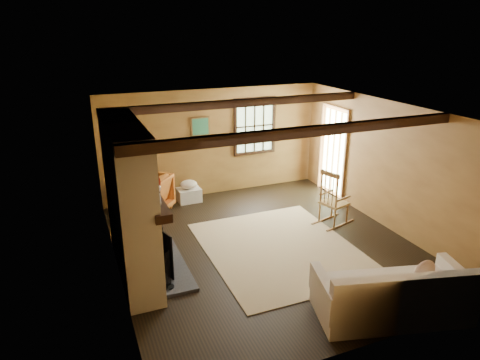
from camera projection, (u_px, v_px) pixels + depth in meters
name	position (u px, v px, depth m)	size (l,w,h in m)	color
ground	(264.00, 245.00, 7.58)	(5.50, 5.50, 0.00)	black
room_envelope	(272.00, 152.00, 7.33)	(5.02, 5.52, 2.44)	#A4783A
fireplace	(132.00, 207.00, 6.42)	(1.02, 2.30, 2.40)	#98463A
rug	(280.00, 248.00, 7.48)	(2.50, 3.00, 0.01)	tan
rocking_chair	(333.00, 201.00, 8.27)	(0.89, 0.63, 1.11)	tan
sofa	(394.00, 297.00, 5.65)	(2.17, 1.36, 0.81)	white
firewood_pile	(126.00, 205.00, 8.96)	(0.71, 0.13, 0.26)	brown
laundry_basket	(189.00, 195.00, 9.44)	(0.50, 0.38, 0.30)	white
basket_pillow	(189.00, 184.00, 9.35)	(0.38, 0.31, 0.19)	white
armchair	(147.00, 195.00, 8.78)	(0.86, 0.88, 0.80)	#BF6026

